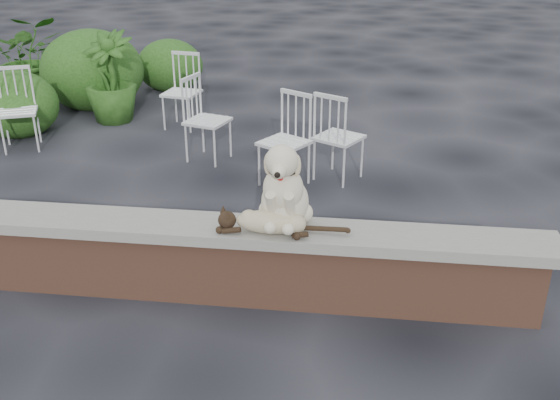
# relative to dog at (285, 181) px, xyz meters

# --- Properties ---
(ground) EXTENTS (60.00, 60.00, 0.00)m
(ground) POSITION_rel_dog_xyz_m (-1.23, -0.08, -0.90)
(ground) COLOR black
(ground) RESTS_ON ground
(brick_wall) EXTENTS (6.00, 0.30, 0.50)m
(brick_wall) POSITION_rel_dog_xyz_m (-1.23, -0.08, -0.65)
(brick_wall) COLOR brown
(brick_wall) RESTS_ON ground
(capstone) EXTENTS (6.20, 0.40, 0.08)m
(capstone) POSITION_rel_dog_xyz_m (-1.23, -0.08, -0.36)
(capstone) COLOR slate
(capstone) RESTS_ON brick_wall
(dog) EXTENTS (0.44, 0.57, 0.64)m
(dog) POSITION_rel_dog_xyz_m (0.00, 0.00, 0.00)
(dog) COLOR beige
(dog) RESTS_ON capstone
(cat) EXTENTS (1.07, 0.30, 0.18)m
(cat) POSITION_rel_dog_xyz_m (-0.08, -0.15, -0.23)
(cat) COLOR tan
(cat) RESTS_ON capstone
(chair_a) EXTENTS (0.73, 0.73, 0.94)m
(chair_a) POSITION_rel_dog_xyz_m (-3.44, 2.71, -0.43)
(chair_a) COLOR white
(chair_a) RESTS_ON ground
(chair_c) EXTENTS (0.76, 0.76, 0.94)m
(chair_c) POSITION_rel_dog_xyz_m (0.29, 2.26, -0.43)
(chair_c) COLOR white
(chair_c) RESTS_ON ground
(chair_b) EXTENTS (0.65, 0.65, 0.94)m
(chair_b) POSITION_rel_dog_xyz_m (-1.77, 3.73, -0.43)
(chair_b) COLOR white
(chair_b) RESTS_ON ground
(chair_e) EXTENTS (0.70, 0.70, 0.94)m
(chair_e) POSITION_rel_dog_xyz_m (-1.17, 2.63, -0.43)
(chair_e) COLOR white
(chair_e) RESTS_ON ground
(chair_d) EXTENTS (0.77, 0.77, 0.94)m
(chair_d) POSITION_rel_dog_xyz_m (-0.25, 2.02, -0.43)
(chair_d) COLOR white
(chair_d) RESTS_ON ground
(potted_plant_a) EXTENTS (1.40, 1.32, 1.23)m
(potted_plant_a) POSITION_rel_dog_xyz_m (-4.34, 4.78, -0.28)
(potted_plant_a) COLOR #1D4313
(potted_plant_a) RESTS_ON ground
(potted_plant_b) EXTENTS (0.77, 0.77, 1.18)m
(potted_plant_b) POSITION_rel_dog_xyz_m (-2.75, 3.87, -0.31)
(potted_plant_b) COLOR #1D4313
(potted_plant_b) RESTS_ON ground
(shrubbery) EXTENTS (2.32, 3.34, 1.14)m
(shrubbery) POSITION_rel_dog_xyz_m (-3.22, 4.46, -0.45)
(shrubbery) COLOR #1D4313
(shrubbery) RESTS_ON ground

